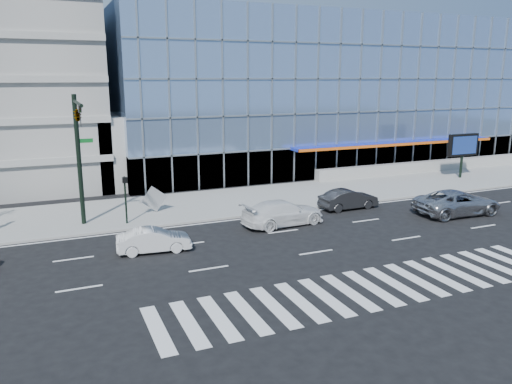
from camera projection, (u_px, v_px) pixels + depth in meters
ground at (283, 231)px, 30.22m from camera, size 160.00×160.00×0.00m
sidewalk at (236, 201)px, 37.37m from camera, size 120.00×8.00×0.15m
theatre_building at (294, 92)px, 57.18m from camera, size 42.00×26.00×15.00m
ramp_block at (131, 149)px, 43.39m from camera, size 6.00×8.00×6.00m
retaining_wall at (448, 164)px, 49.63m from camera, size 30.00×0.80×1.00m
traffic_signal at (78, 130)px, 28.73m from camera, size 1.14×5.74×8.00m
ped_signal_post at (125, 193)px, 30.92m from camera, size 0.30×0.33×3.00m
marquee_sign at (463, 146)px, 45.09m from camera, size 3.20×0.43×4.00m
silver_suv at (457, 202)px, 33.83m from camera, size 6.14×3.07×1.67m
white_suv at (283, 213)px, 31.42m from camera, size 5.63×2.74×1.58m
white_sedan at (154, 240)px, 26.59m from camera, size 4.03×1.78×1.29m
dark_sedan at (348, 199)px, 35.27m from camera, size 4.30×1.59×1.40m
tilted_panel at (154, 199)px, 33.84m from camera, size 1.82×0.06×1.82m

